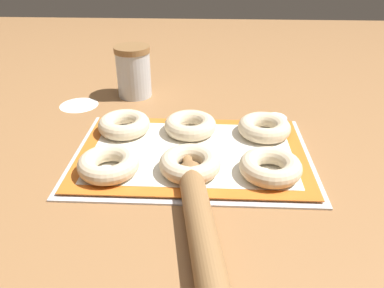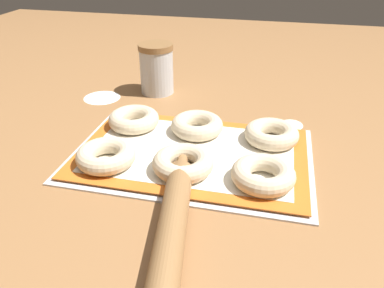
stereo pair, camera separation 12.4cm
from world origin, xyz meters
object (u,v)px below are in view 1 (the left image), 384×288
Objects in this scene: bagel_front_right at (270,167)px; rolling_pin at (200,225)px; bagel_back_center at (190,125)px; bagel_front_center at (190,163)px; bagel_back_left at (124,125)px; bagel_back_right at (264,127)px; baking_tray at (192,154)px; bagel_front_left at (109,164)px; flour_canister at (134,71)px.

rolling_pin is at bearing -128.76° from bagel_front_right.
bagel_front_right is 0.23m from bagel_back_center.
bagel_back_left is at bearing 135.56° from bagel_front_center.
bagel_front_center is at bearing -135.78° from bagel_back_right.
bagel_front_right is (0.15, -0.08, 0.03)m from baking_tray.
bagel_back_center is 1.00× the size of bagel_back_right.
bagel_back_left is 0.32m from bagel_back_right.
rolling_pin is at bearing -40.78° from bagel_front_left.
bagel_back_right is (0.16, 0.08, 0.03)m from baking_tray.
flour_canister reaches higher than bagel_back_left.
flour_canister reaches higher than bagel_front_right.
bagel_back_center and bagel_back_right have the same top height.
bagel_front_right is 1.00× the size of bagel_back_center.
bagel_front_center and rolling_pin have the same top height.
bagel_back_right is (0.01, 0.16, 0.00)m from bagel_front_right.
bagel_back_center is 0.33m from rolling_pin.
flour_canister is at bearing 114.11° from bagel_front_center.
flour_canister is (-0.18, 0.33, 0.07)m from baking_tray.
baking_tray is 0.24m from rolling_pin.
bagel_front_right reaches higher than baking_tray.
baking_tray is at bearing 28.03° from bagel_front_left.
bagel_back_left is at bearing 119.84° from rolling_pin.
bagel_front_center reaches higher than baking_tray.
bagel_back_center is at bearing 134.26° from bagel_front_right.
bagel_front_center is at bearing 3.24° from bagel_front_left.
bagel_front_left is at bearing -88.73° from bagel_back_left.
bagel_back_right is at bearing 67.00° from rolling_pin.
bagel_back_left is (-0.16, 0.08, 0.03)m from baking_tray.
baking_tray is at bearing 152.64° from bagel_front_right.
bagel_front_right is 0.36m from bagel_back_left.
bagel_front_left and bagel_back_right have the same top height.
baking_tray is 0.09m from bagel_back_center.
bagel_front_center is 1.00× the size of bagel_back_center.
flour_canister is at bearing 118.91° from baking_tray.
bagel_front_center is 0.30× the size of rolling_pin.
bagel_front_left is (-0.16, -0.08, 0.03)m from baking_tray.
bagel_back_left is (-0.32, 0.16, 0.00)m from bagel_front_right.
bagel_front_right is 0.30× the size of rolling_pin.
bagel_front_left is 0.31m from bagel_front_right.
bagel_back_center is 0.17m from bagel_back_right.
rolling_pin is at bearing -60.16° from bagel_back_left.
bagel_back_center is at bearing 178.76° from bagel_back_right.
bagel_front_left is at bearing -151.97° from baking_tray.
rolling_pin is at bearing -84.26° from baking_tray.
bagel_front_right is 1.00× the size of bagel_back_right.
baking_tray is 4.20× the size of bagel_back_center.
baking_tray is 1.26× the size of rolling_pin.
rolling_pin is (0.03, -0.33, -0.01)m from bagel_back_center.
bagel_front_left is 1.00× the size of bagel_back_right.
bagel_back_left is at bearing 152.76° from bagel_front_right.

